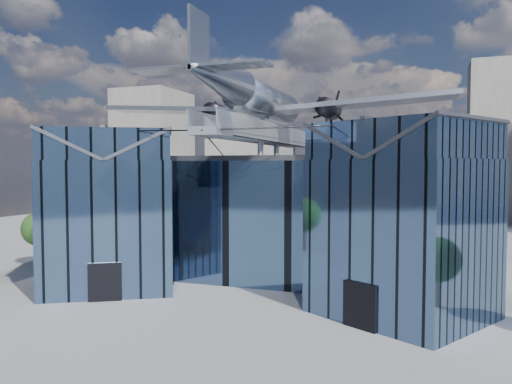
% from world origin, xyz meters
% --- Properties ---
extents(ground_plane, '(120.00, 120.00, 0.00)m').
position_xyz_m(ground_plane, '(0.00, 0.00, 0.00)').
color(ground_plane, gray).
extents(museum, '(32.88, 24.50, 17.60)m').
position_xyz_m(museum, '(0.00, 5.82, 5.54)').
color(museum, '#3D587D').
rests_on(museum, ground).
extents(bg_towers, '(77.00, 24.50, 26.00)m').
position_xyz_m(bg_towers, '(1.45, 50.49, 10.01)').
color(bg_towers, slate).
rests_on(bg_towers, ground).
extents(tree_side_w, '(4.09, 4.09, 4.89)m').
position_xyz_m(tree_side_w, '(-21.87, 3.90, 3.31)').
color(tree_side_w, '#382316').
rests_on(tree_side_w, ground).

